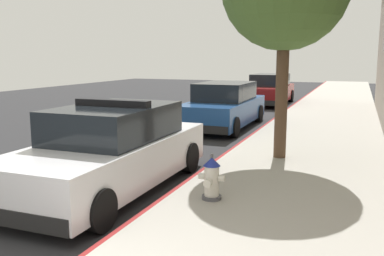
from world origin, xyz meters
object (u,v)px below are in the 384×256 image
Objects in this scene: parked_car_dark_far at (270,90)px; fire_hydrant at (212,178)px; police_cruiser at (112,151)px; parked_car_silver_ahead at (224,106)px.

parked_car_dark_far is 15.79m from fire_hydrant.
police_cruiser is 2.04m from fire_hydrant.
fire_hydrant is (2.01, -0.23, -0.25)m from police_cruiser.
police_cruiser is 1.00× the size of parked_car_dark_far.
police_cruiser reaches higher than parked_car_silver_ahead.
parked_car_dark_far reaches higher than fire_hydrant.
parked_car_silver_ahead is at bearing 105.71° from fire_hydrant.
police_cruiser is at bearing -89.44° from parked_car_dark_far.
parked_car_dark_far is at bearing 97.86° from fire_hydrant.
parked_car_dark_far is (-0.15, 15.41, -0.00)m from police_cruiser.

